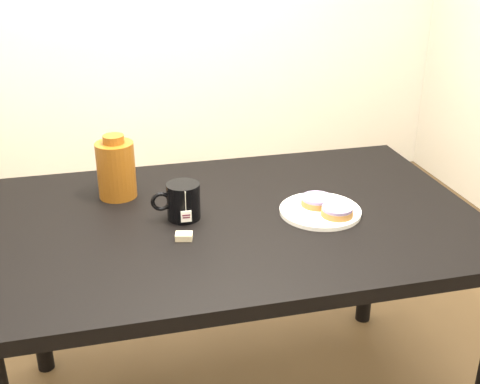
% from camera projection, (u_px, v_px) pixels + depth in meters
% --- Properties ---
extents(table, '(1.40, 0.90, 0.75)m').
position_uv_depth(table, '(236.00, 240.00, 1.78)').
color(table, black).
rests_on(table, ground_plane).
extents(plate, '(0.24, 0.24, 0.02)m').
position_uv_depth(plate, '(320.00, 210.00, 1.75)').
color(plate, white).
rests_on(plate, table).
extents(bagel_back, '(0.12, 0.12, 0.03)m').
position_uv_depth(bagel_back, '(317.00, 201.00, 1.77)').
color(bagel_back, brown).
rests_on(bagel_back, plate).
extents(bagel_front, '(0.13, 0.13, 0.03)m').
position_uv_depth(bagel_front, '(337.00, 211.00, 1.71)').
color(bagel_front, brown).
rests_on(bagel_front, plate).
extents(mug, '(0.14, 0.10, 0.11)m').
position_uv_depth(mug, '(183.00, 201.00, 1.70)').
color(mug, black).
rests_on(mug, table).
extents(teabag_pouch, '(0.05, 0.04, 0.02)m').
position_uv_depth(teabag_pouch, '(184.00, 236.00, 1.61)').
color(teabag_pouch, '#C6B793').
rests_on(teabag_pouch, table).
extents(bagel_package, '(0.14, 0.14, 0.20)m').
position_uv_depth(bagel_package, '(116.00, 169.00, 1.83)').
color(bagel_package, '#5A2D0B').
rests_on(bagel_package, table).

